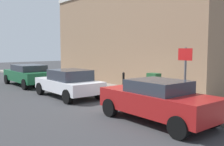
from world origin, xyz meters
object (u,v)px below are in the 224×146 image
object	(u,v)px
bollard_near_cabinet	(124,81)
car_green	(28,74)
car_red	(157,100)
utility_cabinet	(154,87)
car_white	(69,83)
street_sign	(185,69)

from	to	relation	value
bollard_near_cabinet	car_green	bearing A→B (deg)	112.03
car_red	utility_cabinet	distance (m)	3.32
car_white	street_sign	xyz separation A→B (m)	(1.66, -5.64, 0.94)
car_red	utility_cabinet	xyz separation A→B (m)	(2.41, 2.29, -0.05)
car_white	bollard_near_cabinet	bearing A→B (deg)	-115.04
car_red	car_white	bearing A→B (deg)	1.48
utility_cabinet	bollard_near_cabinet	bearing A→B (deg)	87.38
car_red	bollard_near_cabinet	bearing A→B (deg)	-28.59
car_red	bollard_near_cabinet	size ratio (longest dim) A/B	3.92
car_red	utility_cabinet	size ratio (longest dim) A/B	3.54
car_green	street_sign	world-z (taller)	street_sign
car_red	street_sign	xyz separation A→B (m)	(1.58, 0.05, 0.93)
car_red	street_sign	bearing A→B (deg)	-87.48
car_white	bollard_near_cabinet	distance (m)	2.86
car_white	car_red	bearing A→B (deg)	-179.15
bollard_near_cabinet	street_sign	xyz separation A→B (m)	(-0.93, -4.43, 0.96)
car_white	utility_cabinet	xyz separation A→B (m)	(2.49, -3.40, -0.04)
utility_cabinet	street_sign	size ratio (longest dim) A/B	0.50
car_red	car_green	xyz separation A→B (m)	(-0.12, 10.97, 0.01)
car_red	bollard_near_cabinet	world-z (taller)	car_red
utility_cabinet	street_sign	bearing A→B (deg)	-110.27
utility_cabinet	car_green	bearing A→B (deg)	106.23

